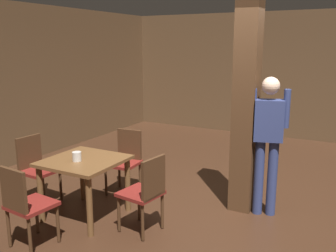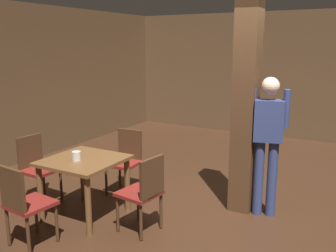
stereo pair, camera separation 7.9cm
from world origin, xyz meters
TOP-DOWN VIEW (x-y plane):
  - ground_plane at (0.00, 0.00)m, footprint 10.80×10.80m
  - wall_back at (0.00, 4.50)m, footprint 8.00×0.10m
  - wall_left at (-4.00, 0.00)m, footprint 0.10×9.00m
  - pillar at (0.13, 0.32)m, footprint 0.28×0.28m
  - dining_table at (-1.51, -0.81)m, footprint 0.88×0.88m
  - chair_east at (-0.63, -0.81)m, footprint 0.47×0.47m
  - chair_west at (-2.37, -0.79)m, footprint 0.44×0.44m
  - chair_north at (-1.51, 0.07)m, footprint 0.44×0.44m
  - chair_south at (-1.55, -1.68)m, footprint 0.46×0.46m
  - napkin_cup at (-1.53, -0.90)m, footprint 0.11×0.11m
  - standing_person at (0.42, 0.29)m, footprint 0.47×0.29m

SIDE VIEW (x-z plane):
  - ground_plane at x=0.00m, z-range 0.00..0.00m
  - chair_east at x=-0.63m, z-range 0.06..0.95m
  - chair_west at x=-2.37m, z-range 0.06..0.95m
  - chair_north at x=-1.51m, z-range 0.06..0.95m
  - chair_south at x=-1.55m, z-range 0.06..0.95m
  - dining_table at x=-1.51m, z-range 0.24..0.97m
  - napkin_cup at x=-1.53m, z-range 0.73..0.85m
  - standing_person at x=0.42m, z-range 0.14..1.86m
  - wall_back at x=0.00m, z-range 0.00..2.80m
  - wall_left at x=-4.00m, z-range 0.00..2.80m
  - pillar at x=0.13m, z-range 0.00..2.80m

